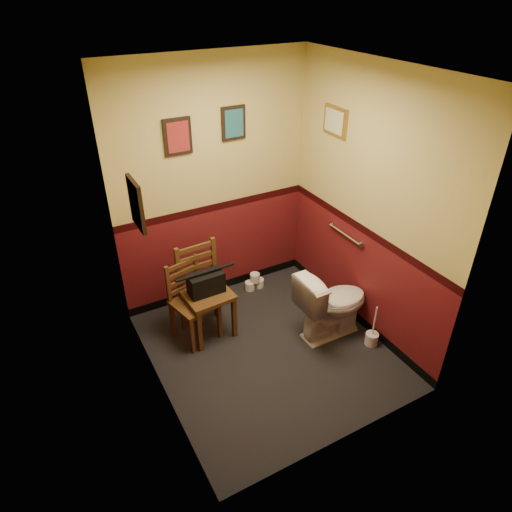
{
  "coord_description": "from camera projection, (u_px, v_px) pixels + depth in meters",
  "views": [
    {
      "loc": [
        -1.77,
        -2.98,
        3.29
      ],
      "look_at": [
        0.0,
        0.25,
        1.0
      ],
      "focal_mm": 32.0,
      "sensor_mm": 36.0,
      "label": 1
    }
  ],
  "objects": [
    {
      "name": "toilet",
      "position": [
        332.0,
        304.0,
        4.71
      ],
      "size": [
        0.78,
        0.43,
        0.76
      ],
      "primitive_type": "imported",
      "rotation": [
        0.0,
        0.0,
        1.57
      ],
      "color": "white",
      "rests_on": "floor"
    },
    {
      "name": "toilet_brush",
      "position": [
        372.0,
        338.0,
        4.71
      ],
      "size": [
        0.13,
        0.13,
        0.48
      ],
      "color": "silver",
      "rests_on": "floor"
    },
    {
      "name": "framed_print_right",
      "position": [
        335.0,
        121.0,
        4.48
      ],
      "size": [
        0.04,
        0.34,
        0.28
      ],
      "color": "olive",
      "rests_on": "wall_right"
    },
    {
      "name": "wall_right",
      "position": [
        368.0,
        208.0,
        4.41
      ],
      "size": [
        0.0,
        2.4,
        2.7
      ],
      "primitive_type": "cube",
      "rotation": [
        1.57,
        0.0,
        -1.57
      ],
      "color": "#5B1417",
      "rests_on": "ground"
    },
    {
      "name": "framed_print_back_b",
      "position": [
        234.0,
        123.0,
        4.6
      ],
      "size": [
        0.26,
        0.04,
        0.34
      ],
      "color": "black",
      "rests_on": "wall_back"
    },
    {
      "name": "wall_left",
      "position": [
        147.0,
        269.0,
        3.51
      ],
      "size": [
        0.0,
        2.4,
        2.7
      ],
      "primitive_type": "cube",
      "rotation": [
        1.57,
        0.0,
        1.57
      ],
      "color": "#5B1417",
      "rests_on": "ground"
    },
    {
      "name": "grab_bar",
      "position": [
        345.0,
        234.0,
        4.79
      ],
      "size": [
        0.05,
        0.56,
        0.06
      ],
      "color": "silver",
      "rests_on": "wall_right"
    },
    {
      "name": "wall_front",
      "position": [
        359.0,
        312.0,
        3.07
      ],
      "size": [
        2.2,
        0.0,
        2.7
      ],
      "primitive_type": "cube",
      "rotation": [
        -1.57,
        0.0,
        0.0
      ],
      "color": "#5B1417",
      "rests_on": "ground"
    },
    {
      "name": "framed_print_back_a",
      "position": [
        178.0,
        137.0,
        4.38
      ],
      "size": [
        0.28,
        0.04,
        0.36
      ],
      "color": "black",
      "rests_on": "wall_back"
    },
    {
      "name": "framed_print_left",
      "position": [
        136.0,
        204.0,
        3.33
      ],
      "size": [
        0.04,
        0.3,
        0.38
      ],
      "color": "black",
      "rests_on": "wall_left"
    },
    {
      "name": "wall_back",
      "position": [
        213.0,
        187.0,
        4.85
      ],
      "size": [
        2.2,
        0.0,
        2.7
      ],
      "primitive_type": "cube",
      "rotation": [
        1.57,
        0.0,
        0.0
      ],
      "color": "#5B1417",
      "rests_on": "ground"
    },
    {
      "name": "tp_stack",
      "position": [
        255.0,
        282.0,
        5.55
      ],
      "size": [
        0.24,
        0.13,
        0.21
      ],
      "color": "silver",
      "rests_on": "floor"
    },
    {
      "name": "handbag",
      "position": [
        206.0,
        283.0,
        4.58
      ],
      "size": [
        0.36,
        0.19,
        0.26
      ],
      "rotation": [
        0.0,
        0.0,
        0.02
      ],
      "color": "black",
      "rests_on": "chair_right"
    },
    {
      "name": "chair_left",
      "position": [
        192.0,
        302.0,
        4.65
      ],
      "size": [
        0.49,
        0.49,
        0.87
      ],
      "rotation": [
        0.0,
        0.0,
        0.24
      ],
      "color": "#57381A",
      "rests_on": "floor"
    },
    {
      "name": "chair_right",
      "position": [
        205.0,
        292.0,
        4.68
      ],
      "size": [
        0.49,
        0.49,
        1.0
      ],
      "rotation": [
        0.0,
        0.0,
        0.06
      ],
      "color": "#57381A",
      "rests_on": "floor"
    },
    {
      "name": "ceiling",
      "position": [
        273.0,
        70.0,
        3.25
      ],
      "size": [
        2.2,
        2.4,
        0.0
      ],
      "primitive_type": "cube",
      "rotation": [
        3.14,
        0.0,
        0.0
      ],
      "color": "silver",
      "rests_on": "ground"
    },
    {
      "name": "floor",
      "position": [
        268.0,
        350.0,
        4.67
      ],
      "size": [
        2.2,
        2.4,
        0.0
      ],
      "primitive_type": "cube",
      "color": "black",
      "rests_on": "ground"
    }
  ]
}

